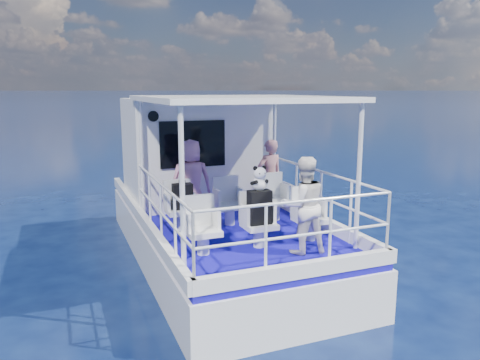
% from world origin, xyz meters
% --- Properties ---
extents(ground, '(2000.00, 2000.00, 0.00)m').
position_xyz_m(ground, '(0.00, 0.00, 0.00)').
color(ground, '#071137').
rests_on(ground, ground).
extents(hull, '(3.00, 7.00, 1.60)m').
position_xyz_m(hull, '(0.00, 1.00, 0.00)').
color(hull, white).
rests_on(hull, ground).
extents(deck, '(2.90, 6.90, 0.10)m').
position_xyz_m(deck, '(0.00, 1.00, 0.85)').
color(deck, '#10097D').
rests_on(deck, hull).
extents(cabin, '(2.85, 2.00, 2.20)m').
position_xyz_m(cabin, '(0.00, 2.30, 2.00)').
color(cabin, white).
rests_on(cabin, deck).
extents(canopy, '(3.00, 3.20, 0.08)m').
position_xyz_m(canopy, '(0.00, -0.20, 3.14)').
color(canopy, white).
rests_on(canopy, cabin).
extents(canopy_posts, '(2.77, 2.97, 2.20)m').
position_xyz_m(canopy_posts, '(0.00, -0.25, 2.00)').
color(canopy_posts, white).
rests_on(canopy_posts, deck).
extents(railings, '(2.84, 3.59, 1.00)m').
position_xyz_m(railings, '(0.00, -0.58, 1.40)').
color(railings, white).
rests_on(railings, deck).
extents(seat_port_fwd, '(0.48, 0.46, 0.38)m').
position_xyz_m(seat_port_fwd, '(-0.90, 0.20, 1.09)').
color(seat_port_fwd, white).
rests_on(seat_port_fwd, deck).
extents(seat_center_fwd, '(0.48, 0.46, 0.38)m').
position_xyz_m(seat_center_fwd, '(0.00, 0.20, 1.09)').
color(seat_center_fwd, white).
rests_on(seat_center_fwd, deck).
extents(seat_stbd_fwd, '(0.48, 0.46, 0.38)m').
position_xyz_m(seat_stbd_fwd, '(0.90, 0.20, 1.09)').
color(seat_stbd_fwd, white).
rests_on(seat_stbd_fwd, deck).
extents(seat_port_aft, '(0.48, 0.46, 0.38)m').
position_xyz_m(seat_port_aft, '(-0.90, -1.10, 1.09)').
color(seat_port_aft, white).
rests_on(seat_port_aft, deck).
extents(seat_center_aft, '(0.48, 0.46, 0.38)m').
position_xyz_m(seat_center_aft, '(0.00, -1.10, 1.09)').
color(seat_center_aft, white).
rests_on(seat_center_aft, deck).
extents(seat_stbd_aft, '(0.48, 0.46, 0.38)m').
position_xyz_m(seat_stbd_aft, '(0.90, -1.10, 1.09)').
color(seat_stbd_aft, white).
rests_on(seat_stbd_aft, deck).
extents(passenger_port_fwd, '(0.61, 0.46, 1.52)m').
position_xyz_m(passenger_port_fwd, '(-0.59, 0.60, 1.66)').
color(passenger_port_fwd, '#C27D9B').
rests_on(passenger_port_fwd, deck).
extents(passenger_stbd_fwd, '(0.58, 0.42, 1.46)m').
position_xyz_m(passenger_stbd_fwd, '(0.97, 0.60, 1.63)').
color(passenger_stbd_fwd, tan).
rests_on(passenger_stbd_fwd, deck).
extents(passenger_stbd_aft, '(0.75, 0.61, 1.44)m').
position_xyz_m(passenger_stbd_aft, '(0.50, -1.57, 1.62)').
color(passenger_stbd_aft, white).
rests_on(passenger_stbd_aft, deck).
extents(backpack_port, '(0.33, 0.19, 0.44)m').
position_xyz_m(backpack_port, '(-0.87, 0.17, 1.50)').
color(backpack_port, black).
rests_on(backpack_port, seat_port_fwd).
extents(backpack_center, '(0.35, 0.19, 0.52)m').
position_xyz_m(backpack_center, '(-0.02, -1.15, 1.54)').
color(backpack_center, black).
rests_on(backpack_center, seat_center_aft).
extents(compact_camera, '(0.10, 0.06, 0.06)m').
position_xyz_m(compact_camera, '(-0.87, 0.18, 1.75)').
color(compact_camera, black).
rests_on(compact_camera, backpack_port).
extents(panda, '(0.24, 0.20, 0.37)m').
position_xyz_m(panda, '(-0.01, -1.13, 1.98)').
color(panda, white).
rests_on(panda, backpack_center).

